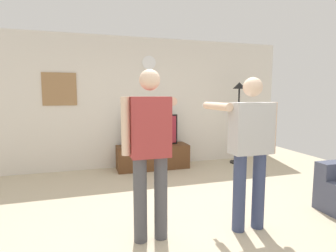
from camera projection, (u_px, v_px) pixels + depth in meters
ground_plane at (195, 229)px, 3.07m from camera, size 8.40×8.40×0.00m
back_wall at (142, 103)px, 5.71m from camera, size 6.40×0.10×2.70m
tv_stand at (153, 157)px, 5.55m from camera, size 1.47×0.51×0.49m
television at (152, 130)px, 5.53m from camera, size 1.08×0.07×0.62m
wall_clock at (149, 63)px, 5.60m from camera, size 0.28×0.03×0.28m
framed_picture at (60, 89)px, 5.16m from camera, size 0.62×0.04×0.63m
floor_lamp at (239, 106)px, 5.88m from camera, size 0.32×0.32×1.79m
person_standing_nearer_lamp at (150, 146)px, 2.75m from camera, size 0.58×0.78×1.78m
person_standing_nearer_couch at (250, 144)px, 2.97m from camera, size 0.64×0.78×1.71m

